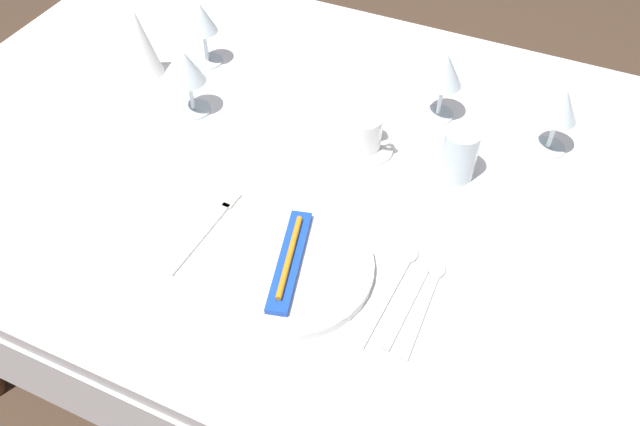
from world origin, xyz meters
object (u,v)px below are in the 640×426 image
dinner_plate (290,266)px  toothbrush_package (290,260)px  fork_outer (208,227)px  wine_glass_far (187,70)px  coffee_cup_left (364,131)px  wine_glass_right (445,72)px  spoon_soup (395,282)px  drink_tumbler (458,157)px  wine_glass_centre (202,22)px  wine_glass_left (561,108)px  napkin_folded (141,42)px  spoon_tea (428,295)px  spoon_dessert (416,287)px

dinner_plate → toothbrush_package: bearing=0.0°
fork_outer → wine_glass_far: wine_glass_far is taller
coffee_cup_left → wine_glass_right: size_ratio=0.63×
spoon_soup → drink_tumbler: size_ratio=2.18×
wine_glass_right → drink_tumbler: wine_glass_right is taller
wine_glass_centre → wine_glass_left: bearing=1.7°
napkin_folded → wine_glass_centre: bearing=41.3°
spoon_soup → wine_glass_right: wine_glass_right is taller
spoon_tea → wine_glass_centre: size_ratio=1.38×
coffee_cup_left → spoon_dessert: bearing=-53.8°
dinner_plate → napkin_folded: 0.65m
coffee_cup_left → wine_glass_centre: size_ratio=0.65×
spoon_tea → wine_glass_far: wine_glass_far is taller
spoon_tea → spoon_dessert: bearing=165.6°
coffee_cup_left → wine_glass_right: 0.20m
dinner_plate → spoon_soup: (0.17, 0.05, -0.01)m
fork_outer → drink_tumbler: 0.48m
fork_outer → wine_glass_far: 0.35m
wine_glass_left → wine_glass_right: wine_glass_right is taller
wine_glass_right → napkin_folded: bearing=-169.2°
spoon_soup → wine_glass_centre: (-0.60, 0.41, 0.10)m
toothbrush_package → coffee_cup_left: bearing=90.2°
toothbrush_package → wine_glass_centre: size_ratio=1.44×
spoon_soup → coffee_cup_left: coffee_cup_left is taller
coffee_cup_left → wine_glass_centre: 0.46m
spoon_soup → wine_glass_far: (-0.54, 0.25, 0.10)m
dinner_plate → toothbrush_package: size_ratio=1.32×
wine_glass_far → wine_glass_centre: bearing=111.7°
coffee_cup_left → toothbrush_package: bearing=-89.8°
toothbrush_package → napkin_folded: bearing=145.7°
spoon_soup → spoon_dessert: 0.04m
toothbrush_package → wine_glass_right: bearing=78.3°
spoon_tea → drink_tumbler: 0.30m
spoon_dessert → wine_glass_centre: size_ratio=1.40×
spoon_dessert → wine_glass_left: wine_glass_left is taller
fork_outer → napkin_folded: bearing=136.7°
spoon_dessert → wine_glass_far: bearing=157.0°
wine_glass_centre → drink_tumbler: size_ratio=1.42×
wine_glass_far → coffee_cup_left: bearing=5.7°
spoon_tea → wine_glass_centre: bearing=148.0°
wine_glass_right → spoon_dessert: bearing=-77.0°
wine_glass_right → dinner_plate: bearing=-101.7°
spoon_dessert → coffee_cup_left: size_ratio=2.15×
spoon_tea → wine_glass_left: size_ratio=1.42×
coffee_cup_left → napkin_folded: bearing=176.0°
spoon_soup → wine_glass_centre: wine_glass_centre is taller
spoon_dessert → drink_tumbler: (-0.02, 0.28, 0.04)m
coffee_cup_left → drink_tumbler: bearing=1.2°
spoon_soup → napkin_folded: napkin_folded is taller
spoon_dessert → napkin_folded: 0.81m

